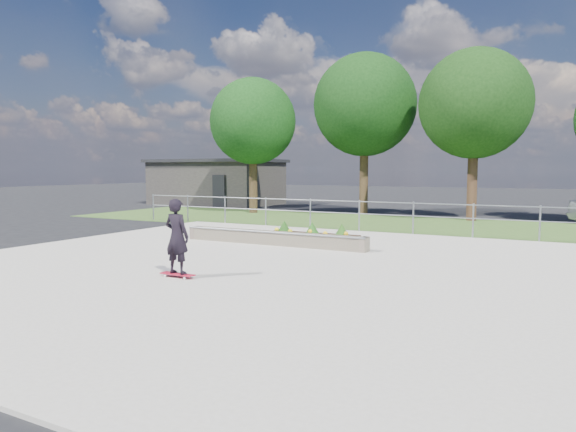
# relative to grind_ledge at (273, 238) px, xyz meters

# --- Properties ---
(ground) EXTENTS (120.00, 120.00, 0.00)m
(ground) POSITION_rel_grind_ledge_xyz_m (1.09, -2.95, -0.26)
(ground) COLOR black
(ground) RESTS_ON ground
(grass_verge) EXTENTS (30.00, 8.00, 0.02)m
(grass_verge) POSITION_rel_grind_ledge_xyz_m (1.09, 8.05, -0.25)
(grass_verge) COLOR #355421
(grass_verge) RESTS_ON ground
(concrete_slab) EXTENTS (15.00, 15.00, 0.06)m
(concrete_slab) POSITION_rel_grind_ledge_xyz_m (1.09, -2.95, -0.23)
(concrete_slab) COLOR #ADA699
(concrete_slab) RESTS_ON ground
(fence) EXTENTS (20.06, 0.06, 1.20)m
(fence) POSITION_rel_grind_ledge_xyz_m (1.09, 4.55, 0.51)
(fence) COLOR #96999E
(fence) RESTS_ON ground
(building) EXTENTS (8.40, 5.40, 3.00)m
(building) POSITION_rel_grind_ledge_xyz_m (-12.90, 15.05, 1.25)
(building) COLOR #2D2A28
(building) RESTS_ON ground
(tree_far_left) EXTENTS (4.55, 4.55, 7.15)m
(tree_far_left) POSITION_rel_grind_ledge_xyz_m (-6.91, 10.05, 4.59)
(tree_far_left) COLOR #332214
(tree_far_left) RESTS_ON ground
(tree_mid_left) EXTENTS (5.25, 5.25, 8.25)m
(tree_mid_left) POSITION_rel_grind_ledge_xyz_m (-1.41, 12.05, 5.34)
(tree_mid_left) COLOR #352315
(tree_mid_left) RESTS_ON ground
(tree_mid_right) EXTENTS (4.90, 4.90, 7.70)m
(tree_mid_right) POSITION_rel_grind_ledge_xyz_m (4.09, 11.05, 4.97)
(tree_mid_right) COLOR #382116
(tree_mid_right) RESTS_ON ground
(grind_ledge) EXTENTS (6.00, 0.44, 0.43)m
(grind_ledge) POSITION_rel_grind_ledge_xyz_m (0.00, 0.00, 0.00)
(grind_ledge) COLOR #645949
(grind_ledge) RESTS_ON concrete_slab
(planter_bed) EXTENTS (3.00, 1.20, 0.61)m
(planter_bed) POSITION_rel_grind_ledge_xyz_m (0.76, 0.98, -0.02)
(planter_bed) COLOR black
(planter_bed) RESTS_ON concrete_slab
(skateboarder) EXTENTS (0.80, 0.38, 1.66)m
(skateboarder) POSITION_rel_grind_ledge_xyz_m (0.58, -5.05, 0.66)
(skateboarder) COLOR white
(skateboarder) RESTS_ON concrete_slab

